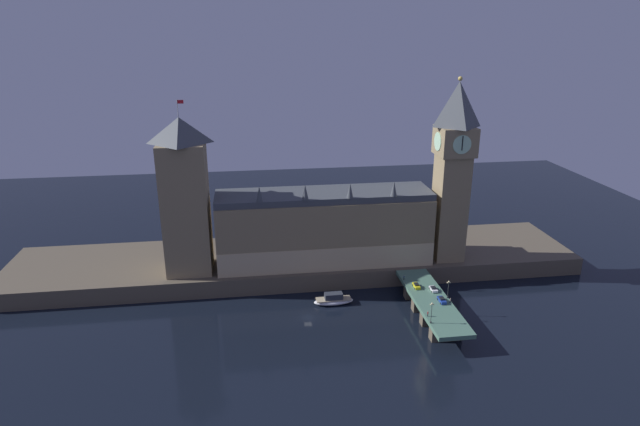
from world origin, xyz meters
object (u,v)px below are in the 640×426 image
object	(u,v)px
car_northbound_lead	(416,286)
boat_upstream	(334,300)
car_southbound_lead	(442,300)
street_lamp_near	(432,310)
street_lamp_mid	(448,287)
pedestrian_near_rail	(428,314)
clock_tower	(453,167)
car_southbound_trail	(433,289)
pedestrian_far_rail	(404,277)
pedestrian_mid_walk	(450,300)
victoria_tower	(185,196)

from	to	relation	value
car_northbound_lead	boat_upstream	xyz separation A→B (m)	(-28.27, 4.39, -5.81)
car_southbound_lead	street_lamp_near	xyz separation A→B (m)	(-7.98, -12.30, 3.63)
street_lamp_near	street_lamp_mid	world-z (taller)	street_lamp_near
car_southbound_lead	pedestrian_near_rail	xyz separation A→B (m)	(-7.58, -8.30, 0.22)
clock_tower	car_southbound_trail	bearing A→B (deg)	-118.21
street_lamp_mid	car_southbound_trail	bearing A→B (deg)	117.56
car_southbound_trail	clock_tower	bearing A→B (deg)	61.79
car_southbound_trail	boat_upstream	world-z (taller)	car_southbound_trail
pedestrian_far_rail	street_lamp_near	distance (m)	30.08
car_southbound_trail	pedestrian_far_rail	distance (m)	12.20
car_southbound_trail	boat_upstream	size ratio (longest dim) A/B	0.30
street_lamp_mid	boat_upstream	distance (m)	39.60
car_southbound_lead	boat_upstream	xyz separation A→B (m)	(-33.32, 15.56, -5.84)
car_southbound_lead	street_lamp_mid	distance (m)	4.96
pedestrian_far_rail	street_lamp_mid	distance (m)	18.68
clock_tower	street_lamp_near	size ratio (longest dim) A/B	9.90
pedestrian_near_rail	street_lamp_near	size ratio (longest dim) A/B	0.25
pedestrian_mid_walk	street_lamp_near	xyz separation A→B (m)	(-10.51, -11.33, 3.45)
victoria_tower	pedestrian_mid_walk	distance (m)	97.92
car_southbound_trail	street_lamp_mid	xyz separation A→B (m)	(2.93, -5.61, 3.28)
car_southbound_lead	car_southbound_trail	world-z (taller)	car_southbound_lead
car_northbound_lead	pedestrian_far_rail	size ratio (longest dim) A/B	2.37
car_southbound_trail	boat_upstream	xyz separation A→B (m)	(-33.32, 7.54, -5.76)
boat_upstream	street_lamp_near	bearing A→B (deg)	-47.72
victoria_tower	pedestrian_near_rail	distance (m)	92.51
clock_tower	car_southbound_trail	xyz separation A→B (m)	(-14.15, -26.38, -35.91)
car_southbound_lead	pedestrian_near_rail	distance (m)	11.24
victoria_tower	street_lamp_mid	size ratio (longest dim) A/B	9.97
clock_tower	car_southbound_lead	world-z (taller)	clock_tower
clock_tower	pedestrian_mid_walk	world-z (taller)	clock_tower
clock_tower	pedestrian_far_rail	size ratio (longest dim) A/B	38.56
victoria_tower	pedestrian_mid_walk	xyz separation A→B (m)	(86.00, -37.87, -27.55)
street_lamp_near	street_lamp_mid	bearing A→B (deg)	53.46
victoria_tower	street_lamp_near	world-z (taller)	victoria_tower
street_lamp_near	boat_upstream	xyz separation A→B (m)	(-25.34, 27.86, -9.47)
clock_tower	boat_upstream	distance (m)	65.91
pedestrian_near_rail	boat_upstream	world-z (taller)	pedestrian_near_rail
car_northbound_lead	street_lamp_mid	world-z (taller)	street_lamp_mid
clock_tower	victoria_tower	xyz separation A→B (m)	(-97.62, 2.49, -8.10)
car_northbound_lead	pedestrian_far_rail	bearing A→B (deg)	111.51
pedestrian_near_rail	pedestrian_mid_walk	xyz separation A→B (m)	(10.11, 7.33, -0.04)
victoria_tower	pedestrian_near_rail	xyz separation A→B (m)	(75.89, -45.20, -27.51)
pedestrian_near_rail	car_northbound_lead	bearing A→B (deg)	82.60
car_northbound_lead	street_lamp_near	bearing A→B (deg)	-97.11
clock_tower	car_southbound_lead	bearing A→B (deg)	-112.35
clock_tower	street_lamp_near	xyz separation A→B (m)	(-22.13, -46.71, -32.20)
car_northbound_lead	pedestrian_mid_walk	xyz separation A→B (m)	(7.58, -12.14, 0.21)
street_lamp_mid	boat_upstream	size ratio (longest dim) A/B	0.45
victoria_tower	car_northbound_lead	distance (m)	87.07
victoria_tower	car_southbound_lead	bearing A→B (deg)	-23.85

